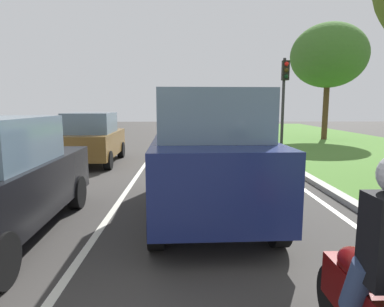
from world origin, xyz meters
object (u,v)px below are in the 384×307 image
at_px(car_suv_ahead, 207,153).
at_px(tree_roadside_far, 329,56).
at_px(car_hatchback_far, 93,139).
at_px(traffic_light_near_right, 284,86).

bearing_deg(car_suv_ahead, tree_roadside_far, 57.45).
relative_size(car_suv_ahead, tree_roadside_far, 0.69).
distance_m(car_suv_ahead, car_hatchback_far, 6.64).
relative_size(car_hatchback_far, traffic_light_near_right, 0.89).
xyz_separation_m(traffic_light_near_right, tree_roadside_far, (3.46, 3.41, 1.89)).
relative_size(car_suv_ahead, traffic_light_near_right, 1.08).
height_order(car_suv_ahead, tree_roadside_far, tree_roadside_far).
xyz_separation_m(car_hatchback_far, tree_roadside_far, (11.38, 7.61, 3.94)).
height_order(car_suv_ahead, car_hatchback_far, car_suv_ahead).
bearing_deg(car_suv_ahead, car_hatchback_far, 121.45).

